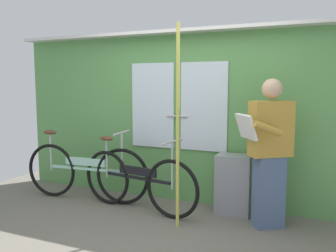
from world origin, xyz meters
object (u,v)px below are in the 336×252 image
(bicycle_near_door, at_px, (137,181))
(passenger_reading_newspaper, at_px, (269,150))
(trash_bin_by_wall, at_px, (234,184))
(handrail_pole, at_px, (178,128))
(bicycle_leaning_behind, at_px, (85,171))

(bicycle_near_door, distance_m, passenger_reading_newspaper, 1.58)
(trash_bin_by_wall, height_order, handrail_pole, handrail_pole)
(trash_bin_by_wall, xyz_separation_m, handrail_pole, (-0.47, -0.62, 0.72))
(bicycle_leaning_behind, xyz_separation_m, passenger_reading_newspaper, (2.32, 0.04, 0.45))
(trash_bin_by_wall, bearing_deg, bicycle_leaning_behind, -171.18)
(bicycle_leaning_behind, relative_size, trash_bin_by_wall, 2.53)
(passenger_reading_newspaper, height_order, handrail_pole, handrail_pole)
(passenger_reading_newspaper, height_order, trash_bin_by_wall, passenger_reading_newspaper)
(trash_bin_by_wall, distance_m, handrail_pole, 1.06)
(bicycle_leaning_behind, xyz_separation_m, trash_bin_by_wall, (1.90, 0.29, -0.03))
(trash_bin_by_wall, bearing_deg, handrail_pole, -126.89)
(bicycle_leaning_behind, distance_m, passenger_reading_newspaper, 2.36)
(bicycle_near_door, height_order, trash_bin_by_wall, bicycle_near_door)
(bicycle_near_door, bearing_deg, passenger_reading_newspaper, 12.55)
(bicycle_leaning_behind, height_order, handrail_pole, handrail_pole)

